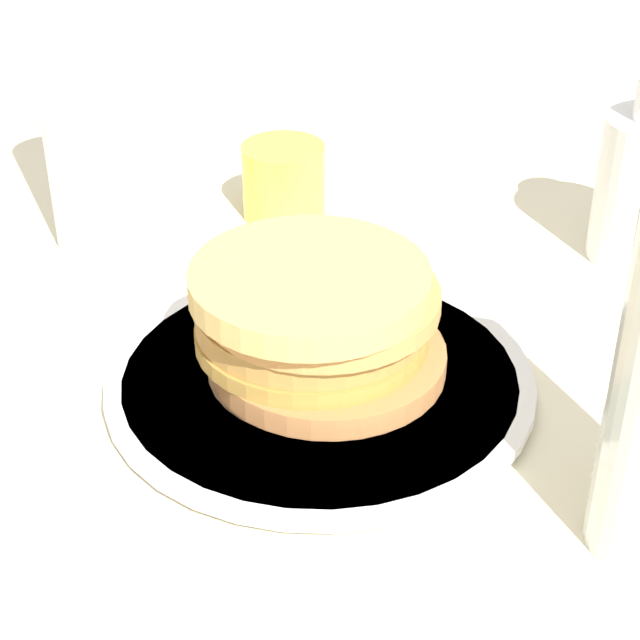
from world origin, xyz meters
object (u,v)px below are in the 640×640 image
plate (320,381)px  pancake_stack (319,321)px  juice_glass (284,181)px  water_bottle_near (81,107)px

plate → pancake_stack: 0.05m
plate → pancake_stack: pancake_stack is taller
juice_glass → water_bottle_near: size_ratio=0.28×
pancake_stack → plate: bearing=-149.5°
pancake_stack → water_bottle_near: size_ratio=0.65×
pancake_stack → water_bottle_near: bearing=50.1°
water_bottle_near → pancake_stack: bearing=-129.9°
pancake_stack → juice_glass: bearing=15.0°
juice_glass → water_bottle_near: bearing=117.1°
plate → water_bottle_near: water_bottle_near is taller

